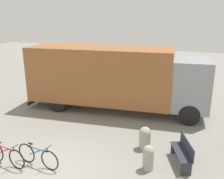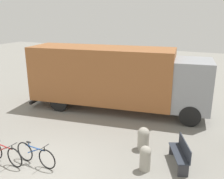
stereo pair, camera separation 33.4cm
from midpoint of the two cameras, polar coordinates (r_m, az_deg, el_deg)
name	(u,v)px [view 1 (the left image)]	position (r m, az deg, el deg)	size (l,w,h in m)	color
ground_plane	(44,172)	(9.01, -16.46, -17.58)	(60.00, 60.00, 0.00)	gray
delivery_truck	(114,76)	(13.06, -0.35, 3.02)	(9.57, 3.58, 3.35)	#99592D
park_bench	(183,151)	(9.10, 14.93, -13.49)	(0.94, 1.46, 0.91)	#282D38
bicycle_middle	(6,155)	(9.59, -24.01, -13.48)	(1.74, 0.44, 0.82)	black
bicycle_far	(38,156)	(9.14, -17.65, -14.29)	(1.74, 0.44, 0.82)	black
bollard_near_bench	(148,157)	(8.60, 7.16, -14.99)	(0.38, 0.38, 0.88)	#9E998C
bollard_far_bench	(145,137)	(9.78, 6.54, -10.77)	(0.46, 0.46, 0.89)	#9E998C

